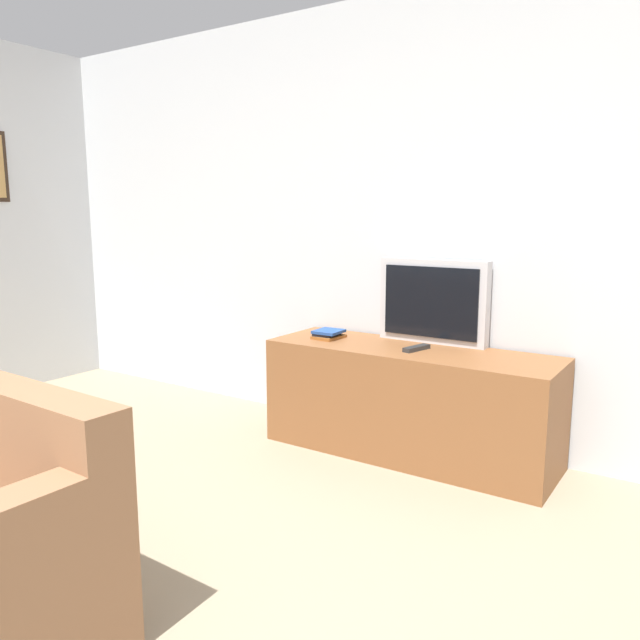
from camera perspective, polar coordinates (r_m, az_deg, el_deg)
name	(u,v)px	position (r m, az deg, el deg)	size (l,w,h in m)	color
wall_back	(415,223)	(3.76, 8.72, 8.78)	(9.00, 0.06, 2.60)	silver
tv_stand	(409,402)	(3.58, 8.14, -7.40)	(1.63, 0.52, 0.61)	brown
television	(433,301)	(3.64, 10.30, 1.69)	(0.65, 0.09, 0.48)	silver
book_stack	(328,334)	(3.74, 0.76, -1.30)	(0.16, 0.19, 0.05)	#995623
remote_on_stand	(417,348)	(3.46, 8.82, -2.56)	(0.09, 0.19, 0.02)	#2D2D2D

